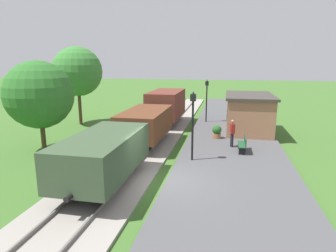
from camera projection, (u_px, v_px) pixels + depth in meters
name	position (u px, v px, depth m)	size (l,w,h in m)	color
ground_plane	(162.00, 184.00, 12.97)	(160.00, 160.00, 0.00)	#3D6628
platform_slab	(235.00, 188.00, 12.32)	(6.00, 60.00, 0.25)	#4C4C4F
track_ballast	(112.00, 179.00, 13.42)	(3.80, 60.00, 0.12)	gray
rail_near	(127.00, 178.00, 13.25)	(0.07, 60.00, 0.14)	slate
rail_far	(98.00, 175.00, 13.53)	(0.07, 60.00, 0.14)	slate
freight_train	(148.00, 122.00, 19.20)	(2.50, 19.40, 2.72)	#384C33
station_hut	(248.00, 112.00, 21.92)	(3.50, 5.80, 2.78)	#9E6B4C
bench_near_hut	(243.00, 144.00, 16.81)	(0.42, 1.50, 0.91)	#1E4C2D
bench_down_platform	(237.00, 113.00, 26.81)	(0.42, 1.50, 0.91)	#1E4C2D
person_waiting	(232.00, 132.00, 17.70)	(0.33, 0.43, 1.71)	black
potted_planter	(217.00, 131.00, 19.82)	(0.64, 0.64, 0.92)	#9E6642
lamp_post_near	(193.00, 113.00, 14.93)	(0.28, 0.28, 3.70)	black
lamp_post_far	(207.00, 93.00, 24.85)	(0.28, 0.28, 3.70)	black
tree_trackside_mid	(39.00, 95.00, 17.22)	(4.07, 4.07, 5.54)	#4C3823
tree_trackside_far	(78.00, 72.00, 24.55)	(4.21, 4.21, 6.73)	#4C3823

